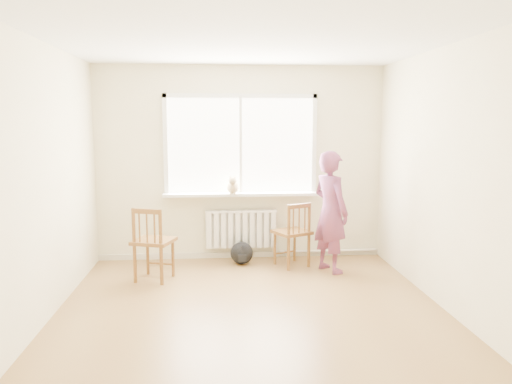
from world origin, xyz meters
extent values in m
plane|color=olive|center=(0.00, 0.00, 0.00)|extent=(4.50, 4.50, 0.00)
plane|color=white|center=(0.00, 0.00, 2.70)|extent=(4.50, 4.50, 0.00)
cube|color=beige|center=(0.00, 2.25, 1.35)|extent=(4.00, 0.01, 2.70)
cube|color=white|center=(0.00, 2.23, 1.60)|extent=(2.00, 0.02, 1.30)
cube|color=white|center=(0.00, 2.21, 2.28)|extent=(2.12, 0.05, 0.06)
cube|color=white|center=(-1.03, 2.21, 1.60)|extent=(0.06, 0.05, 1.42)
cube|color=white|center=(1.03, 2.21, 1.60)|extent=(0.06, 0.05, 1.42)
cube|color=white|center=(0.00, 2.21, 1.60)|extent=(0.04, 0.05, 1.30)
cube|color=white|center=(0.00, 2.14, 0.93)|extent=(2.15, 0.22, 0.04)
cube|color=white|center=(0.00, 2.20, 0.43)|extent=(1.00, 0.02, 0.55)
cube|color=white|center=(0.00, 2.15, 0.43)|extent=(1.00, 0.10, 0.51)
cube|color=white|center=(0.00, 2.15, 0.69)|extent=(1.00, 0.12, 0.03)
cylinder|color=silver|center=(1.25, 2.19, 0.08)|extent=(1.40, 0.04, 0.04)
cube|color=beige|center=(0.00, 2.23, 0.04)|extent=(4.00, 0.03, 0.08)
cube|color=brown|center=(-1.12, 1.32, 0.48)|extent=(0.57, 0.55, 0.04)
cylinder|color=brown|center=(-0.90, 1.43, 0.24)|extent=(0.04, 0.04, 0.48)
cylinder|color=brown|center=(-1.22, 1.53, 0.24)|extent=(0.04, 0.04, 0.48)
cylinder|color=brown|center=(-1.01, 1.10, 0.24)|extent=(0.04, 0.04, 0.48)
cylinder|color=brown|center=(-1.33, 1.21, 0.24)|extent=(0.04, 0.04, 0.48)
cylinder|color=brown|center=(-1.01, 1.10, 0.46)|extent=(0.04, 0.04, 0.92)
cylinder|color=brown|center=(-1.33, 1.21, 0.46)|extent=(0.04, 0.04, 0.92)
cube|color=brown|center=(-1.17, 1.15, 0.88)|extent=(0.36, 0.15, 0.06)
cylinder|color=brown|center=(-1.08, 1.12, 0.69)|extent=(0.02, 0.02, 0.37)
cylinder|color=brown|center=(-1.17, 1.15, 0.69)|extent=(0.02, 0.02, 0.37)
cylinder|color=brown|center=(-1.26, 1.18, 0.69)|extent=(0.02, 0.02, 0.37)
cube|color=brown|center=(0.66, 1.77, 0.46)|extent=(0.57, 0.56, 0.04)
cylinder|color=brown|center=(0.74, 1.99, 0.23)|extent=(0.04, 0.04, 0.46)
cylinder|color=brown|center=(0.44, 1.85, 0.23)|extent=(0.04, 0.04, 0.46)
cylinder|color=brown|center=(0.88, 1.70, 0.23)|extent=(0.04, 0.04, 0.46)
cylinder|color=brown|center=(0.58, 1.55, 0.23)|extent=(0.04, 0.04, 0.46)
cylinder|color=brown|center=(0.88, 1.70, 0.44)|extent=(0.04, 0.04, 0.87)
cylinder|color=brown|center=(0.58, 1.55, 0.44)|extent=(0.04, 0.04, 0.87)
cube|color=brown|center=(0.73, 1.62, 0.84)|extent=(0.33, 0.19, 0.06)
cylinder|color=brown|center=(0.82, 1.67, 0.66)|extent=(0.02, 0.02, 0.35)
cylinder|color=brown|center=(0.73, 1.62, 0.66)|extent=(0.02, 0.02, 0.35)
cylinder|color=brown|center=(0.65, 1.58, 0.66)|extent=(0.02, 0.02, 0.35)
imported|color=#CD446C|center=(1.12, 1.49, 0.78)|extent=(0.60, 0.68, 1.57)
ellipsoid|color=beige|center=(-0.12, 2.07, 1.05)|extent=(0.18, 0.27, 0.19)
sphere|color=beige|center=(-0.12, 1.95, 1.14)|extent=(0.10, 0.10, 0.10)
cone|color=beige|center=(-0.15, 1.95, 1.19)|extent=(0.03, 0.03, 0.04)
cone|color=beige|center=(-0.10, 1.94, 1.19)|extent=(0.03, 0.03, 0.04)
cylinder|color=beige|center=(-0.11, 2.20, 0.99)|extent=(0.03, 0.17, 0.02)
cylinder|color=beige|center=(-0.15, 1.98, 1.00)|extent=(0.02, 0.02, 0.10)
cylinder|color=beige|center=(-0.09, 1.97, 1.00)|extent=(0.02, 0.02, 0.10)
ellipsoid|color=black|center=(-0.01, 1.89, 0.15)|extent=(0.34, 0.27, 0.31)
camera|label=1|loc=(-0.35, -4.71, 1.93)|focal=35.00mm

